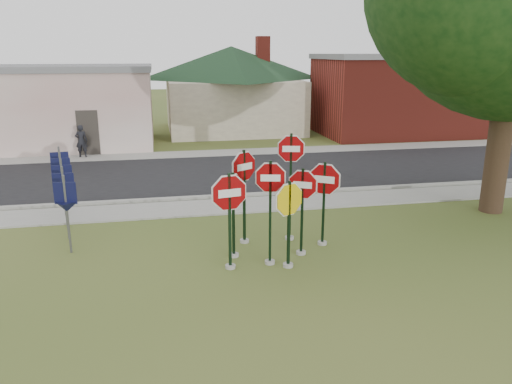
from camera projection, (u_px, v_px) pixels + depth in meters
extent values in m
plane|color=#40551F|center=(289.00, 278.00, 11.09)|extent=(120.00, 120.00, 0.00)
cube|color=gray|center=(246.00, 205.00, 16.28)|extent=(60.00, 1.60, 0.06)
cube|color=black|center=(227.00, 174.00, 20.53)|extent=(60.00, 7.00, 0.04)
cube|color=gray|center=(215.00, 153.00, 24.59)|extent=(60.00, 1.60, 0.06)
cube|color=gray|center=(241.00, 196.00, 17.21)|extent=(60.00, 0.20, 0.14)
cylinder|color=gray|center=(270.00, 262.00, 11.85)|extent=(0.24, 0.24, 0.08)
cube|color=black|center=(270.00, 214.00, 11.52)|extent=(0.07, 0.06, 2.51)
cylinder|color=white|center=(270.00, 178.00, 11.29)|extent=(0.95, 0.23, 0.98)
cylinder|color=#7F0508|center=(270.00, 178.00, 11.29)|extent=(0.89, 0.22, 0.90)
cube|color=white|center=(270.00, 178.00, 11.29)|extent=(0.44, 0.11, 0.16)
cylinder|color=gray|center=(288.00, 265.00, 11.68)|extent=(0.24, 0.24, 0.08)
cube|color=black|center=(289.00, 225.00, 11.41)|extent=(0.08, 0.07, 2.07)
cylinder|color=white|center=(289.00, 200.00, 11.25)|extent=(0.97, 0.48, 1.07)
cylinder|color=#DCB90D|center=(289.00, 200.00, 11.25)|extent=(0.90, 0.45, 0.99)
cylinder|color=gray|center=(230.00, 267.00, 11.60)|extent=(0.24, 0.24, 0.08)
cube|color=black|center=(230.00, 222.00, 11.31)|extent=(0.07, 0.06, 2.28)
cylinder|color=white|center=(229.00, 193.00, 11.12)|extent=(1.13, 0.23, 1.15)
cylinder|color=#7F0508|center=(229.00, 193.00, 11.12)|extent=(1.05, 0.22, 1.06)
cube|color=white|center=(229.00, 193.00, 11.12)|extent=(0.52, 0.11, 0.18)
cylinder|color=gray|center=(301.00, 253.00, 12.41)|extent=(0.24, 0.24, 0.08)
cube|color=black|center=(302.00, 212.00, 12.13)|extent=(0.08, 0.07, 2.19)
cylinder|color=white|center=(303.00, 185.00, 11.94)|extent=(0.87, 0.49, 0.99)
cylinder|color=#7F0508|center=(303.00, 185.00, 11.94)|extent=(0.81, 0.46, 0.92)
cube|color=white|center=(303.00, 185.00, 11.94)|extent=(0.40, 0.23, 0.16)
cylinder|color=gray|center=(289.00, 238.00, 13.39)|extent=(0.24, 0.24, 0.08)
cube|color=black|center=(290.00, 188.00, 13.02)|extent=(0.07, 0.06, 2.87)
cylinder|color=white|center=(291.00, 149.00, 12.73)|extent=(0.95, 0.23, 0.97)
cylinder|color=#7F0508|center=(291.00, 149.00, 12.73)|extent=(0.88, 0.22, 0.90)
cube|color=white|center=(291.00, 149.00, 12.73)|extent=(0.44, 0.11, 0.16)
cylinder|color=gray|center=(244.00, 241.00, 13.18)|extent=(0.24, 0.24, 0.08)
cube|color=black|center=(244.00, 197.00, 12.85)|extent=(0.08, 0.07, 2.48)
cylinder|color=white|center=(244.00, 167.00, 12.63)|extent=(0.92, 0.58, 1.07)
cylinder|color=#7F0508|center=(244.00, 167.00, 12.63)|extent=(0.85, 0.54, 0.99)
cube|color=white|center=(244.00, 167.00, 12.63)|extent=(0.42, 0.27, 0.17)
cylinder|color=gray|center=(322.00, 243.00, 13.04)|extent=(0.24, 0.24, 0.08)
cube|color=black|center=(324.00, 204.00, 12.75)|extent=(0.08, 0.07, 2.21)
cylinder|color=white|center=(325.00, 179.00, 12.57)|extent=(0.95, 0.63, 1.12)
cylinder|color=#7F0508|center=(325.00, 179.00, 12.57)|extent=(0.88, 0.59, 1.04)
cube|color=white|center=(325.00, 179.00, 12.57)|extent=(0.44, 0.29, 0.18)
cylinder|color=gray|center=(234.00, 255.00, 12.26)|extent=(0.24, 0.24, 0.08)
cube|color=black|center=(233.00, 216.00, 11.99)|extent=(0.08, 0.08, 2.12)
cylinder|color=white|center=(233.00, 192.00, 11.82)|extent=(0.78, 0.88, 1.16)
cylinder|color=#7F0508|center=(233.00, 192.00, 11.82)|extent=(0.73, 0.82, 1.07)
cube|color=white|center=(233.00, 192.00, 11.82)|extent=(0.36, 0.41, 0.18)
cube|color=#59595E|center=(67.00, 215.00, 12.25)|extent=(0.05, 0.05, 2.00)
cube|color=black|center=(65.00, 193.00, 12.11)|extent=(0.55, 0.13, 0.55)
cone|color=black|center=(67.00, 207.00, 12.20)|extent=(0.65, 0.65, 0.25)
cube|color=#59595E|center=(66.00, 203.00, 13.16)|extent=(0.05, 0.05, 2.00)
cube|color=black|center=(63.00, 183.00, 13.01)|extent=(0.55, 0.09, 0.55)
cone|color=black|center=(65.00, 196.00, 13.11)|extent=(0.62, 0.62, 0.25)
cube|color=#59595E|center=(64.00, 194.00, 14.07)|extent=(0.05, 0.05, 2.00)
cube|color=black|center=(62.00, 175.00, 13.92)|extent=(0.55, 0.05, 0.55)
cone|color=black|center=(63.00, 187.00, 14.01)|extent=(0.58, 0.58, 0.25)
cube|color=#59595E|center=(63.00, 185.00, 14.98)|extent=(0.05, 0.05, 2.00)
cube|color=black|center=(61.00, 167.00, 14.83)|extent=(0.55, 0.05, 0.55)
cone|color=black|center=(62.00, 179.00, 14.92)|extent=(0.58, 0.58, 0.25)
cube|color=#59595E|center=(62.00, 177.00, 15.88)|extent=(0.05, 0.05, 2.00)
cube|color=black|center=(60.00, 161.00, 15.73)|extent=(0.55, 0.09, 0.55)
cone|color=black|center=(61.00, 171.00, 15.83)|extent=(0.62, 0.62, 0.25)
cube|color=silver|center=(34.00, 109.00, 25.88)|extent=(12.00, 6.00, 4.00)
cube|color=slate|center=(29.00, 68.00, 25.32)|extent=(12.20, 6.20, 0.30)
cube|color=#332D28|center=(88.00, 133.00, 23.87)|extent=(1.00, 0.10, 2.20)
cube|color=beige|center=(232.00, 105.00, 31.81)|extent=(8.00, 8.00, 3.20)
pyramid|color=black|center=(231.00, 46.00, 30.83)|extent=(11.60, 11.60, 2.00)
cube|color=maroon|center=(263.00, 49.00, 31.26)|extent=(0.80, 0.80, 1.60)
cube|color=maroon|center=(404.00, 97.00, 30.19)|extent=(10.00, 6.00, 4.50)
cube|color=slate|center=(407.00, 56.00, 29.55)|extent=(10.20, 6.20, 0.30)
cube|color=white|center=(396.00, 95.00, 26.93)|extent=(2.00, 0.08, 0.90)
cylinder|color=#2E2014|center=(501.00, 127.00, 15.07)|extent=(0.70, 0.70, 5.35)
cylinder|color=#2E2014|center=(476.00, 90.00, 39.19)|extent=(0.50, 0.50, 4.00)
sphere|color=black|center=(481.00, 42.00, 38.22)|extent=(5.60, 5.60, 5.60)
imported|color=black|center=(81.00, 141.00, 23.43)|extent=(0.58, 0.40, 1.52)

